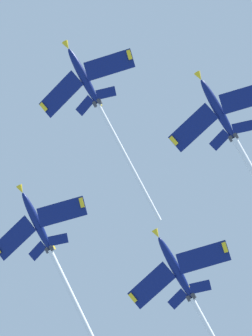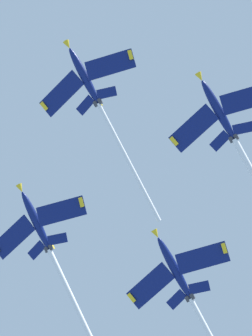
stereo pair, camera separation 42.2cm
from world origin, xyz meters
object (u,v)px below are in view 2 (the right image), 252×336
jet_lead (93,94)px  jet_slot (189,295)px  jet_right_wing (48,246)px  jet_left_wing (237,144)px

jet_lead → jet_slot: size_ratio=1.00×
jet_right_wing → jet_lead: bearing=-155.7°
jet_right_wing → jet_slot: 27.18m
jet_right_wing → jet_slot: (7.79, -24.57, -8.62)m
jet_lead → jet_slot: (32.87, -13.23, -18.47)m
jet_lead → jet_right_wing: 29.23m
jet_left_wing → jet_right_wing: bearing=65.9°
jet_slot → jet_lead: bearing=158.1°
jet_lead → jet_left_wing: size_ratio=1.01×
jet_left_wing → jet_right_wing: jet_left_wing is taller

